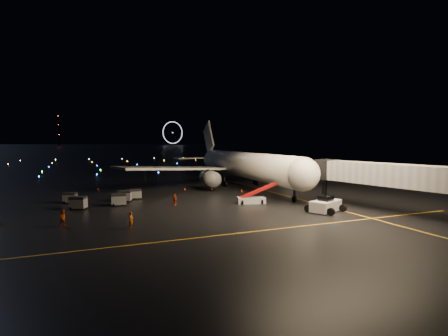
{
  "coord_description": "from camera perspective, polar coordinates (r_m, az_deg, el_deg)",
  "views": [
    {
      "loc": [
        -21.06,
        -42.29,
        9.56
      ],
      "look_at": [
        1.32,
        12.0,
        5.0
      ],
      "focal_mm": 28.0,
      "sensor_mm": 36.0,
      "label": 1
    }
  ],
  "objects": [
    {
      "name": "baggage_cart_0",
      "position": [
        54.12,
        -16.82,
        -4.96
      ],
      "size": [
        2.19,
        1.6,
        1.79
      ],
      "primitive_type": "cube",
      "rotation": [
        0.0,
        0.0,
        -0.06
      ],
      "color": "gray",
      "rests_on": "ground"
    },
    {
      "name": "safety_cone_0",
      "position": [
        66.06,
        2.92,
        -3.65
      ],
      "size": [
        0.48,
        0.48,
        0.53
      ],
      "primitive_type": "cone",
      "rotation": [
        0.0,
        0.0,
        0.03
      ],
      "color": "#F64009",
      "rests_on": "ground"
    },
    {
      "name": "safety_cone_2",
      "position": [
        68.75,
        -6.44,
        -3.39
      ],
      "size": [
        0.51,
        0.51,
        0.45
      ],
      "primitive_type": "cone",
      "rotation": [
        0.0,
        0.0,
        0.39
      ],
      "color": "#F64009",
      "rests_on": "ground"
    },
    {
      "name": "taxiway_lights",
      "position": [
        150.07,
        -14.29,
        0.72
      ],
      "size": [
        164.0,
        92.0,
        0.36
      ],
      "primitive_type": null,
      "color": "black",
      "rests_on": "ground"
    },
    {
      "name": "crew_a",
      "position": [
        40.0,
        -14.92,
        -8.2
      ],
      "size": [
        0.74,
        0.79,
        1.81
      ],
      "primitive_type": "imported",
      "rotation": [
        0.0,
        0.0,
        0.95
      ],
      "color": "#E9550C",
      "rests_on": "ground"
    },
    {
      "name": "ground",
      "position": [
        343.07,
        -18.89,
        2.6
      ],
      "size": [
        2000.0,
        2000.0,
        0.0
      ],
      "primitive_type": "plane",
      "color": "black",
      "rests_on": "ground"
    },
    {
      "name": "belt_loader",
      "position": [
        53.72,
        4.48,
        -4.19
      ],
      "size": [
        6.47,
        3.31,
        3.03
      ],
      "primitive_type": null,
      "rotation": [
        0.0,
        0.0,
        -0.27
      ],
      "color": "silver",
      "rests_on": "ground"
    },
    {
      "name": "baggage_cart_4",
      "position": [
        53.15,
        -22.71,
        -5.28
      ],
      "size": [
        2.54,
        2.22,
        1.8
      ],
      "primitive_type": "cube",
      "rotation": [
        0.0,
        0.0,
        -0.42
      ],
      "color": "gray",
      "rests_on": "ground"
    },
    {
      "name": "safety_cone_1",
      "position": [
        68.9,
        -2.02,
        -3.34
      ],
      "size": [
        0.46,
        0.46,
        0.46
      ],
      "primitive_type": "cone",
      "rotation": [
        0.0,
        0.0,
        -0.12
      ],
      "color": "#F64009",
      "rests_on": "ground"
    },
    {
      "name": "baggage_cart_2",
      "position": [
        59.52,
        -14.29,
        -4.15
      ],
      "size": [
        1.91,
        1.34,
        1.62
      ],
      "primitive_type": "cube",
      "rotation": [
        0.0,
        0.0,
        -0.0
      ],
      "color": "gray",
      "rests_on": "ground"
    },
    {
      "name": "ferris_wheel",
      "position": [
        786.04,
        -8.37,
        5.59
      ],
      "size": [
        49.33,
        16.8,
        52.0
      ],
      "primitive_type": null,
      "rotation": [
        0.0,
        0.0,
        0.26
      ],
      "color": "black",
      "rests_on": "ground"
    },
    {
      "name": "safety_cone_3",
      "position": [
        72.46,
        -19.87,
        -3.22
      ],
      "size": [
        0.52,
        0.52,
        0.47
      ],
      "primitive_type": "cone",
      "rotation": [
        0.0,
        0.0,
        -0.32
      ],
      "color": "#F64009",
      "rests_on": "ground"
    },
    {
      "name": "crew_c",
      "position": [
        52.8,
        -8.05,
        -5.09
      ],
      "size": [
        0.92,
        1.06,
        1.71
      ],
      "primitive_type": "imported",
      "rotation": [
        0.0,
        0.0,
        -0.96
      ],
      "color": "#E9550C",
      "rests_on": "ground"
    },
    {
      "name": "airliner",
      "position": [
        75.85,
        2.37,
        2.87
      ],
      "size": [
        54.63,
        52.09,
        14.96
      ],
      "primitive_type": null,
      "rotation": [
        0.0,
        0.0,
        -0.04
      ],
      "color": "white",
      "rests_on": "ground"
    },
    {
      "name": "lane_centre",
      "position": [
        66.83,
        7.52,
        -3.81
      ],
      "size": [
        0.25,
        80.0,
        0.02
      ],
      "primitive_type": "cube",
      "color": "gold",
      "rests_on": "ground"
    },
    {
      "name": "pushback_tug",
      "position": [
        49.28,
        16.26,
        -5.62
      ],
      "size": [
        5.2,
        4.09,
        2.2
      ],
      "primitive_type": "cube",
      "rotation": [
        0.0,
        0.0,
        0.42
      ],
      "color": "silver",
      "rests_on": "ground"
    },
    {
      "name": "crew_b",
      "position": [
        43.35,
        -24.7,
        -7.42
      ],
      "size": [
        1.09,
        0.95,
        1.9
      ],
      "primitive_type": "imported",
      "rotation": [
        0.0,
        0.0,
        0.28
      ],
      "color": "#E9550C",
      "rests_on": "ground"
    },
    {
      "name": "radio_mast",
      "position": [
        783.58,
        -25.37,
        5.66
      ],
      "size": [
        1.8,
        1.8,
        64.0
      ],
      "primitive_type": "cylinder",
      "color": "black",
      "rests_on": "ground"
    },
    {
      "name": "baggage_cart_3",
      "position": [
        58.96,
        -23.84,
        -4.48
      ],
      "size": [
        2.21,
        1.85,
        1.61
      ],
      "primitive_type": "cube",
      "rotation": [
        0.0,
        0.0,
        -0.32
      ],
      "color": "gray",
      "rests_on": "ground"
    },
    {
      "name": "lane_cross",
      "position": [
        37.3,
        3.97,
        -10.4
      ],
      "size": [
        60.0,
        0.25,
        0.02
      ],
      "primitive_type": "cube",
      "color": "gold",
      "rests_on": "ground"
    },
    {
      "name": "baggage_cart_1",
      "position": [
        57.46,
        -15.92,
        -4.43
      ],
      "size": [
        2.41,
        2.04,
        1.73
      ],
      "primitive_type": "cube",
      "rotation": [
        0.0,
        0.0,
        -0.35
      ],
      "color": "gray",
      "rests_on": "ground"
    }
  ]
}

